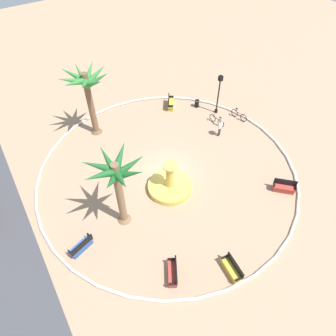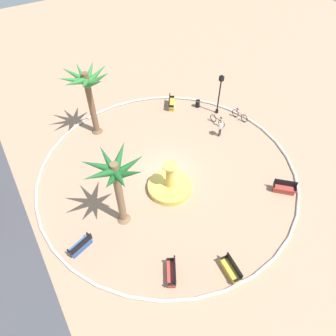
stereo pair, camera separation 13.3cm
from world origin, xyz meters
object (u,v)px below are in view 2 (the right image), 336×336
(bench_north, at_px, (81,246))
(bicycle_by_lamppost, at_px, (240,115))
(bench_southeast, at_px, (171,104))
(palm_tree_near_fountain, at_px, (87,87))
(fountain, at_px, (170,186))
(bench_east, at_px, (172,273))
(person_cyclist_helmet, at_px, (221,127))
(trash_bin, at_px, (198,103))
(palm_tree_by_curb, at_px, (116,178))
(lamppost, at_px, (220,91))
(bicycle_red_frame, at_px, (217,121))
(bench_west, at_px, (231,270))
(bench_southwest, at_px, (284,188))

(bench_north, bearing_deg, bicycle_by_lamppost, -74.01)
(bench_southeast, bearing_deg, palm_tree_near_fountain, 87.24)
(palm_tree_near_fountain, bearing_deg, fountain, -166.80)
(bicycle_by_lamppost, bearing_deg, bench_east, 125.53)
(fountain, distance_m, person_cyclist_helmet, 7.25)
(trash_bin, bearing_deg, palm_tree_by_curb, 123.96)
(bench_north, distance_m, lamppost, 17.13)
(bench_east, height_order, bicycle_red_frame, bench_east)
(bench_southeast, bearing_deg, bench_north, 127.32)
(fountain, xyz_separation_m, bench_southeast, (8.36, -5.34, 0.00))
(palm_tree_near_fountain, xyz_separation_m, bench_southeast, (-0.36, -7.38, -4.14))
(bench_southeast, xyz_separation_m, bicycle_by_lamppost, (-4.75, -4.28, 0.04))
(bench_west, relative_size, bicycle_by_lamppost, 0.97)
(palm_tree_by_curb, bearing_deg, trash_bin, -56.04)
(palm_tree_by_curb, xyz_separation_m, trash_bin, (7.73, -11.47, -3.90))
(bench_east, height_order, bench_southeast, same)
(trash_bin, bearing_deg, bicycle_red_frame, -179.79)
(bicycle_red_frame, bearing_deg, palm_tree_by_curb, 112.34)
(bench_west, xyz_separation_m, trash_bin, (14.35, -7.74, 0.04))
(bench_southwest, bearing_deg, bicycle_red_frame, -3.92)
(bench_west, distance_m, bench_north, 9.20)
(bench_southeast, height_order, trash_bin, bench_southeast)
(bicycle_by_lamppost, bearing_deg, fountain, 110.61)
(palm_tree_by_curb, xyz_separation_m, bench_southeast, (9.02, -9.37, -3.94))
(fountain, bearing_deg, palm_tree_by_curb, 99.18)
(fountain, distance_m, trash_bin, 10.27)
(bench_east, bearing_deg, trash_bin, -40.31)
(bench_west, relative_size, lamppost, 0.42)
(bench_north, bearing_deg, bench_west, -131.21)
(palm_tree_by_curb, relative_size, bench_north, 3.39)
(fountain, distance_m, bicycle_red_frame, 8.49)
(fountain, xyz_separation_m, bicycle_by_lamppost, (3.62, -9.62, 0.04))
(palm_tree_by_curb, height_order, bench_southeast, palm_tree_by_curb)
(bench_east, relative_size, trash_bin, 2.24)
(bench_southwest, distance_m, trash_bin, 11.59)
(palm_tree_near_fountain, height_order, person_cyclist_helmet, palm_tree_near_fountain)
(fountain, relative_size, bench_southeast, 2.00)
(bench_north, bearing_deg, lamppost, -67.10)
(bench_southeast, distance_m, person_cyclist_helmet, 5.81)
(bench_west, distance_m, bicycle_by_lamppost, 14.73)
(fountain, height_order, bicycle_red_frame, fountain)
(palm_tree_by_curb, xyz_separation_m, bicycle_red_frame, (4.72, -11.48, -3.90))
(bicycle_red_frame, bearing_deg, bench_southwest, 176.08)
(trash_bin, xyz_separation_m, person_cyclist_helmet, (-4.33, 0.75, 0.53))
(fountain, height_order, palm_tree_near_fountain, palm_tree_near_fountain)
(bench_east, height_order, bench_southwest, same)
(palm_tree_by_curb, distance_m, bench_southeast, 13.59)
(palm_tree_near_fountain, bearing_deg, bench_west, -173.77)
(bicycle_by_lamppost, height_order, person_cyclist_helmet, person_cyclist_helmet)
(palm_tree_by_curb, height_order, bench_west, palm_tree_by_curb)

